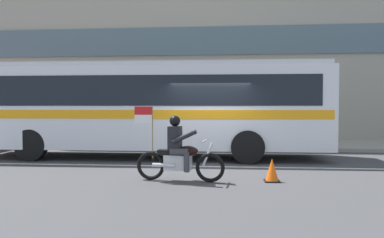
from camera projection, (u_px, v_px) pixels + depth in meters
name	position (u px, v px, depth m)	size (l,w,h in m)	color
ground_plane	(210.00, 163.00, 11.28)	(60.00, 60.00, 0.00)	#3D3D3F
sidewalk_curb	(214.00, 144.00, 16.35)	(28.00, 3.80, 0.15)	gray
lane_center_stripe	(209.00, 167.00, 10.68)	(26.60, 0.14, 0.01)	silver
transit_bus	(150.00, 103.00, 12.59)	(11.99, 2.73, 3.22)	silver
motorcycle_with_rider	(179.00, 153.00, 8.59)	(2.19, 0.66, 1.78)	black
traffic_cone	(272.00, 171.00, 8.55)	(0.36, 0.36, 0.55)	#EA590F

